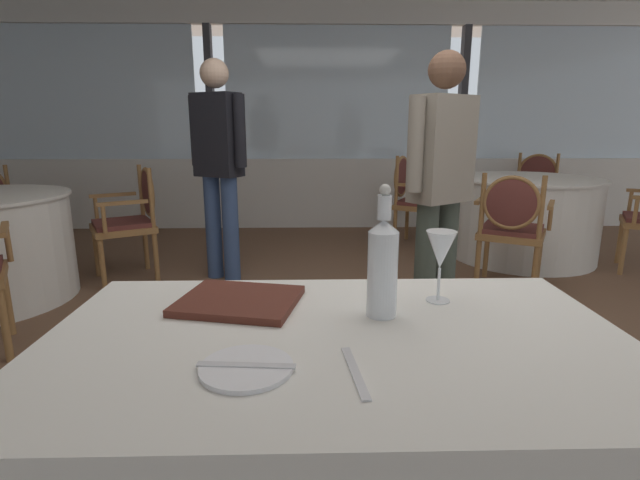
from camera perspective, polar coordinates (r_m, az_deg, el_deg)
name	(u,v)px	position (r m, az deg, el deg)	size (l,w,h in m)	color
ground_plane	(379,375)	(2.53, 7.07, -15.85)	(12.79, 12.79, 0.00)	brown
window_wall_far	(337,142)	(5.88, 2.06, 11.77)	(9.64, 0.14, 2.63)	silver
foreground_table	(336,477)	(1.32, 1.89, -26.70)	(1.35, 0.81, 0.77)	silver
side_plate	(246,368)	(0.97, -8.89, -14.99)	(0.19, 0.19, 0.01)	white
butter_knife	(246,365)	(0.97, -8.91, -14.72)	(0.20, 0.02, 0.00)	silver
dinner_fork	(355,372)	(0.96, 4.24, -15.59)	(0.20, 0.02, 0.00)	silver
water_bottle	(383,265)	(1.18, 7.57, -2.98)	(0.08, 0.08, 0.33)	white
wine_glass	(440,251)	(1.30, 14.26, -1.33)	(0.08, 0.08, 0.20)	white
menu_book	(239,301)	(1.30, -9.74, -7.23)	(0.31, 0.25, 0.02)	#512319
background_table_0	(524,218)	(4.92, 23.39, 2.46)	(1.35, 1.35, 0.77)	silver
dining_chair_0_0	(535,188)	(5.98, 24.51, 5.70)	(0.65, 0.63, 0.94)	olive
dining_chair_0_1	(412,194)	(5.09, 11.10, 5.52)	(0.63, 0.65, 0.95)	olive
dining_chair_0_2	(511,223)	(3.81, 22.09, 1.95)	(0.65, 0.63, 0.91)	olive
dining_chair_1_2	(133,214)	(4.16, -21.66, 2.95)	(0.63, 0.65, 0.92)	olive
diner_person_0	(218,158)	(3.86, -12.15, 9.69)	(0.47, 0.35, 1.74)	#334770
diner_person_1	(440,179)	(2.87, 14.32, 7.12)	(0.46, 0.37, 1.65)	#424C42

